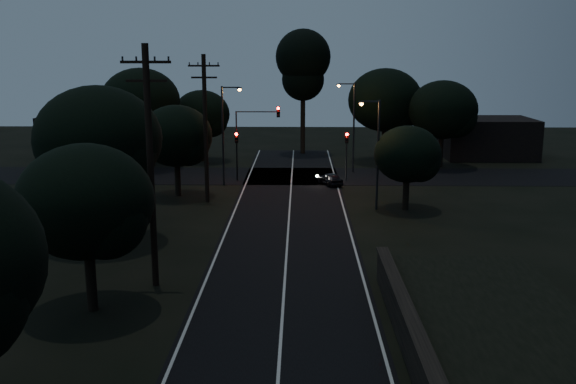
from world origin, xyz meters
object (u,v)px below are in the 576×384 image
object	(u,v)px
utility_pole_far	(205,126)
car	(330,179)
streetlight_b	(352,121)
signal_right	(347,148)
signal_left	(237,147)
tall_pine	(303,64)
utility_pole_mid	(150,164)
streetlight_a	(225,129)
signal_mast	(257,129)
streetlight_c	(376,147)

from	to	relation	value
utility_pole_far	car	bearing A→B (deg)	34.25
streetlight_b	car	world-z (taller)	streetlight_b
signal_right	car	bearing A→B (deg)	-129.09
signal_right	car	distance (m)	3.22
signal_left	car	size ratio (longest dim) A/B	1.37
tall_pine	car	world-z (taller)	tall_pine
utility_pole_mid	signal_left	world-z (taller)	utility_pole_mid
utility_pole_mid	streetlight_a	world-z (taller)	utility_pole_mid
utility_pole_mid	signal_right	distance (m)	27.30
signal_mast	streetlight_c	distance (m)	13.28
streetlight_c	car	bearing A→B (deg)	107.65
tall_pine	car	xyz separation A→B (m)	(2.20, -16.74, -8.88)
tall_pine	signal_right	bearing A→B (deg)	-76.51
signal_right	streetlight_a	world-z (taller)	streetlight_a
tall_pine	signal_left	world-z (taller)	tall_pine
utility_pole_mid	utility_pole_far	xyz separation A→B (m)	(0.00, 17.00, -0.25)
utility_pole_far	car	size ratio (longest dim) A/B	3.50
utility_pole_far	streetlight_c	world-z (taller)	utility_pole_far
utility_pole_far	tall_pine	distance (m)	24.36
tall_pine	streetlight_b	bearing A→B (deg)	-68.62
signal_right	streetlight_a	size ratio (longest dim) A/B	0.51
tall_pine	streetlight_c	size ratio (longest dim) A/B	1.74
utility_pole_far	streetlight_c	distance (m)	12.05
utility_pole_mid	streetlight_b	world-z (taller)	utility_pole_mid
streetlight_c	car	world-z (taller)	streetlight_c
utility_pole_far	signal_mast	distance (m)	8.64
signal_left	streetlight_b	xyz separation A→B (m)	(9.91, 4.01, 1.80)
utility_pole_mid	streetlight_a	xyz separation A→B (m)	(0.69, 23.00, -1.10)
utility_pole_mid	tall_pine	size ratio (longest dim) A/B	0.84
streetlight_a	streetlight_c	bearing A→B (deg)	-35.69
streetlight_a	car	size ratio (longest dim) A/B	2.67
signal_mast	utility_pole_far	bearing A→B (deg)	-111.11
signal_right	streetlight_a	xyz separation A→B (m)	(-9.91, -1.99, 1.80)
streetlight_a	signal_mast	bearing A→B (deg)	39.77
utility_pole_far	signal_right	world-z (taller)	utility_pole_far
utility_pole_mid	streetlight_c	size ratio (longest dim) A/B	1.47
utility_pole_far	signal_right	xyz separation A→B (m)	(10.60, 7.99, -2.65)
streetlight_b	streetlight_c	distance (m)	14.01
signal_right	utility_pole_far	bearing A→B (deg)	-143.00
streetlight_a	streetlight_b	size ratio (longest dim) A/B	1.00
streetlight_a	streetlight_b	bearing A→B (deg)	29.48
streetlight_a	car	distance (m)	9.46
utility_pole_mid	streetlight_c	distance (m)	19.15
tall_pine	signal_left	distance (m)	17.31
utility_pole_mid	car	bearing A→B (deg)	68.42
utility_pole_mid	tall_pine	distance (m)	40.77
streetlight_b	streetlight_c	xyz separation A→B (m)	(0.52, -14.00, -0.29)
signal_mast	streetlight_a	world-z (taller)	streetlight_a
tall_pine	signal_right	distance (m)	16.77
signal_right	signal_mast	world-z (taller)	signal_mast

